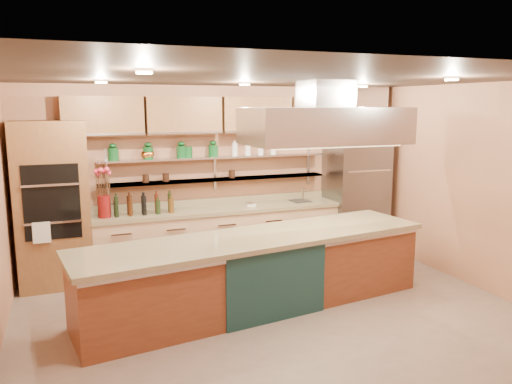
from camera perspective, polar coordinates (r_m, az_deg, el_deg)
name	(u,v)px	position (r m, az deg, el deg)	size (l,w,h in m)	color
floor	(280,321)	(6.09, 2.74, -14.47)	(6.00, 5.00, 0.02)	gray
ceiling	(282,77)	(5.56, 2.98, 12.95)	(6.00, 5.00, 0.02)	black
wall_back	(217,175)	(7.98, -4.44, 1.93)	(6.00, 0.04, 2.80)	#B27754
wall_front	(431,272)	(3.59, 19.40, -8.57)	(6.00, 0.04, 2.80)	#B27754
wall_right	(485,188)	(7.39, 24.66, 0.41)	(0.04, 5.00, 2.80)	#B27754
oven_stack	(53,205)	(7.38, -22.21, -1.40)	(0.95, 0.64, 2.30)	brown
refrigerator	(356,191)	(8.68, 11.34, 0.08)	(0.95, 0.72, 2.10)	slate
back_counter	(221,237)	(7.87, -4.06, -5.13)	(3.84, 0.64, 0.93)	tan
wall_shelf_lower	(217,180)	(7.85, -4.51, 1.43)	(3.60, 0.26, 0.03)	silver
wall_shelf_upper	(216,157)	(7.80, -4.54, 3.97)	(3.60, 0.26, 0.03)	silver
upper_cabinets	(220,115)	(7.73, -4.14, 8.75)	(4.60, 0.36, 0.55)	brown
range_hood	(325,126)	(6.32, 7.86, 7.52)	(2.00, 1.00, 0.45)	silver
ceiling_downlights	(275,81)	(5.74, 2.15, 12.56)	(4.00, 2.80, 0.02)	#FFE5A5
island	(257,272)	(6.27, 0.15, -9.10)	(4.41, 0.96, 0.92)	brown
flower_vase	(104,207)	(7.37, -16.96, -1.60)	(0.18, 0.18, 0.31)	maroon
oil_bottle_cluster	(144,205)	(7.43, -12.70, -1.41)	(0.90, 0.26, 0.29)	black
kitchen_scale	(251,204)	(7.86, -0.60, -1.34)	(0.14, 0.11, 0.08)	silver
bar_faucet	(303,195)	(8.31, 5.38, -0.30)	(0.03, 0.03, 0.21)	silver
copper_kettle	(146,155)	(7.56, -12.44, 4.19)	(0.16, 0.16, 0.13)	orange
green_canister	(188,152)	(7.68, -7.80, 4.54)	(0.14, 0.14, 0.16)	#0E451B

